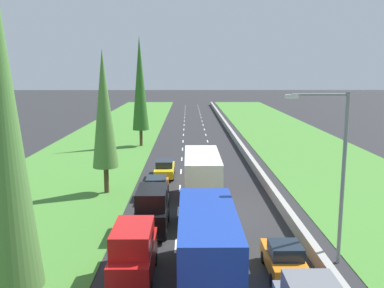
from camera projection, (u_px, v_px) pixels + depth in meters
The scene contains 16 objects.
ground_plane at pixel (195, 138), 62.82m from camera, with size 300.00×300.00×0.00m, color #28282B.
grass_verge_left at pixel (110, 138), 62.69m from camera, with size 14.00×140.00×0.04m, color #478433.
grass_verge_right at pixel (291, 138), 62.95m from camera, with size 14.00×140.00×0.04m, color #478433.
median_barrier at pixel (233, 135), 62.80m from camera, with size 0.44×120.00×0.85m, color #9E9B93.
lane_markings at pixel (195, 138), 62.82m from camera, with size 3.64×116.00×0.01m.
red_van_left_lane_second at pixel (134, 253), 20.18m from camera, with size 1.96×4.90×2.82m.
blue_box_truck_centre_lane at pixel (207, 248), 18.88m from camera, with size 2.46×9.40×4.18m.
orange_hatchback_right_lane at pixel (284, 259), 20.81m from camera, with size 1.74×3.90×1.72m.
white_box_truck_centre_lane at pixel (202, 179), 30.88m from camera, with size 2.46×9.40×4.18m.
black_van_left_lane at pixel (152, 210), 26.44m from camera, with size 1.96×4.90×2.82m.
orange_sedan_left_lane at pixel (156, 187), 33.62m from camera, with size 1.82×4.50×1.64m.
yellow_sedan_left_lane at pixel (165, 169), 39.88m from camera, with size 1.82×4.50×1.64m.
poplar_tree_nearest at pixel (1, 119), 14.45m from camera, with size 2.17×2.17×14.69m.
poplar_tree_second at pixel (104, 110), 33.68m from camera, with size 2.09×2.09×11.70m.
poplar_tree_third at pixel (140, 84), 54.83m from camera, with size 2.16×2.16×14.38m.
street_light_mast at pixel (337, 166), 21.37m from camera, with size 3.20×0.28×9.00m.
Camera 1 is at (-1.05, -2.01, 10.06)m, focal length 39.45 mm.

